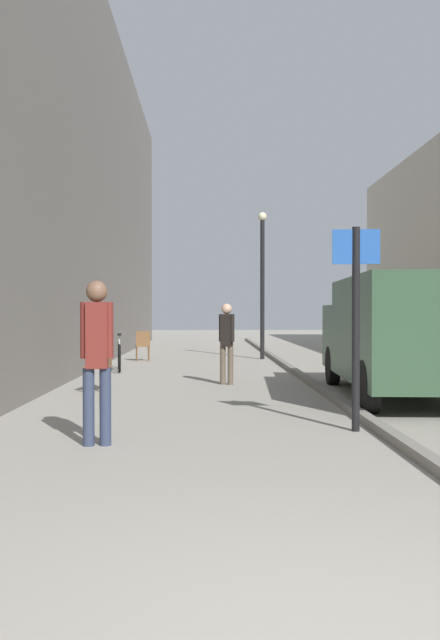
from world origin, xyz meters
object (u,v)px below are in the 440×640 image
pedestrian_mid_block (227,338)px  delivery_van (398,333)px  pedestrian_main_foreground (97,350)px  cafe_chair_near_window (143,343)px  lamp_post (262,275)px  bicycle_leaning (119,356)px  cafe_chair_by_doorway (102,363)px  street_sign_post (356,310)px

pedestrian_mid_block → delivery_van: 3.63m
pedestrian_main_foreground → cafe_chair_near_window: pedestrian_main_foreground is taller
pedestrian_main_foreground → delivery_van: bearing=35.1°
delivery_van → lamp_post: bearing=103.2°
lamp_post → bicycle_leaning: bearing=-135.3°
bicycle_leaning → cafe_chair_near_window: (0.28, 3.29, 0.17)m
lamp_post → cafe_chair_near_window: bearing=-168.9°
lamp_post → cafe_chair_by_doorway: size_ratio=5.06×
street_sign_post → bicycle_leaning: (-4.17, 8.45, -1.16)m
delivery_van → cafe_chair_by_doorway: 5.53m
lamp_post → cafe_chair_by_doorway: bearing=-114.4°
delivery_van → cafe_chair_near_window: bearing=125.8°
cafe_chair_near_window → pedestrian_main_foreground: bearing=-95.2°
pedestrian_main_foreground → street_sign_post: 3.28m
delivery_van → bicycle_leaning: size_ratio=3.15×
pedestrian_mid_block → cafe_chair_near_window: 6.94m
pedestrian_mid_block → street_sign_post: bearing=-53.5°
delivery_van → cafe_chair_by_doorway: delivery_van is taller
pedestrian_mid_block → cafe_chair_near_window: bearing=131.2°
cafe_chair_near_window → pedestrian_mid_block: bearing=-78.3°
lamp_post → delivery_van: bearing=-80.0°
delivery_van → cafe_chair_by_doorway: (-5.43, 0.86, -0.61)m
street_sign_post → pedestrian_main_foreground: bearing=19.7°
pedestrian_main_foreground → street_sign_post: bearing=8.7°
pedestrian_mid_block → cafe_chair_by_doorway: bearing=-133.7°
pedestrian_main_foreground → pedestrian_mid_block: pedestrian_main_foreground is taller
street_sign_post → cafe_chair_near_window: bearing=-66.3°
pedestrian_mid_block → delivery_van: (3.01, -2.01, 0.17)m
lamp_post → cafe_chair_by_doorway: (-3.80, -8.39, -2.18)m
pedestrian_main_foreground → cafe_chair_by_doorway: 4.99m
pedestrian_mid_block → lamp_post: 7.57m
bicycle_leaning → cafe_chair_by_doorway: 4.36m
delivery_van → bicycle_leaning: delivery_van is taller
bicycle_leaning → lamp_post: bearing=36.2°
street_sign_post → bicycle_leaning: size_ratio=1.48×
lamp_post → bicycle_leaning: (-4.07, -4.04, -2.34)m
pedestrian_mid_block → street_sign_post: street_sign_post is taller
street_sign_post → bicycle_leaning: bearing=-58.4°
delivery_van → street_sign_post: size_ratio=2.13×
pedestrian_main_foreground → pedestrian_mid_block: size_ratio=1.10×
cafe_chair_by_doorway → pedestrian_mid_block: bearing=-57.7°
pedestrian_mid_block → lamp_post: size_ratio=0.36×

